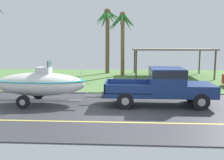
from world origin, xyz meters
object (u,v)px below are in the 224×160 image
Objects in this scene: palm_tree_mid at (122,28)px; carport_awning at (171,50)px; boat_on_trailer at (39,84)px; palm_tree_near_right at (107,26)px; pickup_truck_towing at (166,85)px.

carport_awning is at bearing -2.88° from palm_tree_mid.
boat_on_trailer is 14.27m from palm_tree_near_right.
palm_tree_near_right is at bearing 106.58° from pickup_truck_towing.
palm_tree_near_right reaches higher than carport_awning.
carport_awning reaches higher than boat_on_trailer.
palm_tree_near_right is at bearing 159.85° from carport_awning.
palm_tree_mid is (1.62, -2.04, -0.32)m from palm_tree_near_right.
carport_awning is (8.67, 11.24, 1.50)m from boat_on_trailer.
boat_on_trailer is at bearing -109.67° from palm_tree_mid.
pickup_truck_towing is 0.79× the size of carport_awning.
carport_awning is 5.01m from palm_tree_mid.
boat_on_trailer is 12.69m from palm_tree_mid.
pickup_truck_towing is 14.62m from palm_tree_near_right.
palm_tree_near_right is 2.63m from palm_tree_mid.
palm_tree_mid is at bearing 70.33° from boat_on_trailer.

